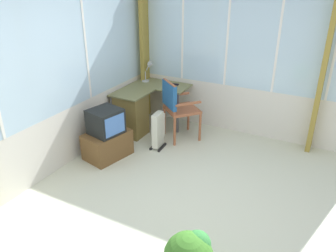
{
  "coord_description": "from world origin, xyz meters",
  "views": [
    {
      "loc": [
        -2.9,
        -1.29,
        2.56
      ],
      "look_at": [
        0.63,
        0.57,
        0.67
      ],
      "focal_mm": 36.19,
      "sensor_mm": 36.0,
      "label": 1
    }
  ],
  "objects_px": {
    "desk": "(133,111)",
    "tv_remote": "(174,84)",
    "wooden_armchair": "(175,103)",
    "space_heater": "(159,130)",
    "tv_on_stand": "(107,136)",
    "desk_lamp": "(150,68)"
  },
  "relations": [
    {
      "from": "desk",
      "to": "space_heater",
      "type": "height_order",
      "value": "desk"
    },
    {
      "from": "desk_lamp",
      "to": "tv_on_stand",
      "type": "height_order",
      "value": "desk_lamp"
    },
    {
      "from": "wooden_armchair",
      "to": "space_heater",
      "type": "height_order",
      "value": "wooden_armchair"
    },
    {
      "from": "desk",
      "to": "space_heater",
      "type": "xyz_separation_m",
      "value": [
        -0.23,
        -0.61,
        -0.1
      ]
    },
    {
      "from": "desk",
      "to": "tv_on_stand",
      "type": "distance_m",
      "value": 0.85
    },
    {
      "from": "tv_on_stand",
      "to": "wooden_armchair",
      "type": "bearing_deg",
      "value": -32.15
    },
    {
      "from": "tv_remote",
      "to": "tv_on_stand",
      "type": "height_order",
      "value": "tv_on_stand"
    },
    {
      "from": "wooden_armchair",
      "to": "tv_on_stand",
      "type": "height_order",
      "value": "wooden_armchair"
    },
    {
      "from": "tv_remote",
      "to": "space_heater",
      "type": "distance_m",
      "value": 1.03
    },
    {
      "from": "desk",
      "to": "wooden_armchair",
      "type": "relative_size",
      "value": 1.16
    },
    {
      "from": "desk_lamp",
      "to": "tv_on_stand",
      "type": "bearing_deg",
      "value": -174.09
    },
    {
      "from": "desk_lamp",
      "to": "wooden_armchair",
      "type": "bearing_deg",
      "value": -125.59
    },
    {
      "from": "desk",
      "to": "tv_remote",
      "type": "height_order",
      "value": "tv_remote"
    },
    {
      "from": "tv_remote",
      "to": "space_heater",
      "type": "relative_size",
      "value": 0.26
    },
    {
      "from": "desk_lamp",
      "to": "space_heater",
      "type": "bearing_deg",
      "value": -143.61
    },
    {
      "from": "wooden_armchair",
      "to": "tv_on_stand",
      "type": "bearing_deg",
      "value": 147.85
    },
    {
      "from": "wooden_armchair",
      "to": "space_heater",
      "type": "xyz_separation_m",
      "value": [
        -0.37,
        0.09,
        -0.33
      ]
    },
    {
      "from": "tv_on_stand",
      "to": "desk",
      "type": "bearing_deg",
      "value": 6.27
    },
    {
      "from": "wooden_armchair",
      "to": "tv_on_stand",
      "type": "distance_m",
      "value": 1.19
    },
    {
      "from": "desk",
      "to": "tv_remote",
      "type": "distance_m",
      "value": 0.86
    },
    {
      "from": "tv_on_stand",
      "to": "space_heater",
      "type": "height_order",
      "value": "tv_on_stand"
    },
    {
      "from": "desk",
      "to": "tv_on_stand",
      "type": "bearing_deg",
      "value": -173.73
    }
  ]
}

